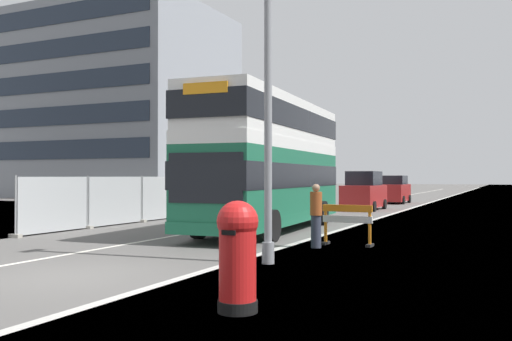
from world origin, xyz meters
name	(u,v)px	position (x,y,z in m)	size (l,w,h in m)	color
ground	(93,280)	(0.56, 0.08, -0.05)	(140.00, 280.00, 0.10)	#565451
double_decker_bus	(270,161)	(-0.11, 10.39, 2.58)	(3.35, 11.15, 4.85)	#196042
lamppost_foreground	(268,94)	(3.01, 3.16, 3.93)	(0.29, 0.70, 8.32)	gray
red_pillar_postbox	(238,251)	(4.46, -1.24, 0.91)	(0.63, 0.63, 1.66)	black
roadworks_barrier	(347,220)	(3.74, 7.24, 0.74)	(1.48, 0.48, 1.19)	orange
construction_site_fence	(183,197)	(-6.72, 14.82, 0.99)	(0.44, 20.60, 2.06)	#A8AAAD
car_oncoming_near	(364,192)	(-0.09, 24.53, 1.08)	(2.01, 4.53, 2.32)	maroon
car_receding_mid	(394,190)	(-0.13, 33.62, 0.99)	(2.05, 4.05, 2.08)	maroon
bare_tree_far_verge_near	(248,176)	(-12.35, 33.76, 2.08)	(2.09, 2.71, 4.24)	#4C3D2D
pedestrian_at_kerb	(316,216)	(3.08, 6.37, 0.91)	(0.34, 0.34, 1.80)	#2D3342
backdrop_office_block	(93,108)	(-31.54, 36.54, 9.10)	(26.81, 15.36, 18.18)	gray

